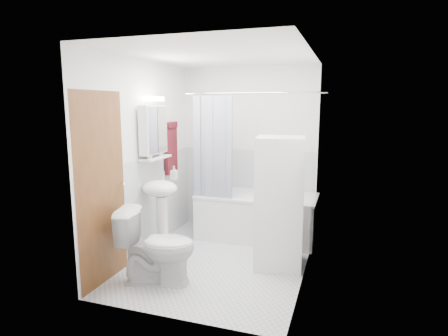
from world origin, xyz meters
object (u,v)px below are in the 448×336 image
(sink, at_px, (161,200))
(washer_dryer, at_px, (279,202))
(toilet, at_px, (157,247))
(bathtub, at_px, (257,214))

(sink, distance_m, washer_dryer, 1.44)
(sink, relative_size, toilet, 1.30)
(bathtub, distance_m, sink, 1.43)
(toilet, bearing_deg, bathtub, -35.98)
(sink, relative_size, washer_dryer, 0.69)
(sink, bearing_deg, washer_dryer, 6.36)
(bathtub, distance_m, toilet, 1.78)
(washer_dryer, bearing_deg, sink, 178.38)
(bathtub, bearing_deg, washer_dryer, -61.15)
(bathtub, relative_size, toilet, 2.05)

